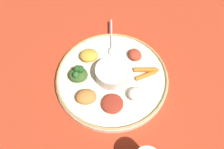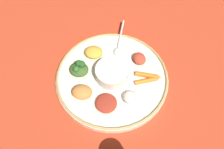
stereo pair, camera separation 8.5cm
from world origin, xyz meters
TOP-DOWN VIEW (x-y plane):
  - ground_plane at (0.00, 0.00)m, footprint 2.40×2.40m
  - platter at (0.00, 0.00)m, footprint 0.38×0.38m
  - platter_rim at (0.00, 0.00)m, footprint 0.38×0.38m
  - center_bowl at (0.00, 0.00)m, footprint 0.11×0.11m
  - spoon at (0.14, -0.04)m, footprint 0.17×0.06m
  - greens_pile at (0.03, 0.11)m, footprint 0.08×0.08m
  - carrot_near_spoon at (-0.03, -0.11)m, footprint 0.02×0.09m
  - carrot_outer at (-0.01, -0.12)m, footprint 0.04×0.09m
  - mound_lentil_yellow at (0.10, 0.05)m, footprint 0.07×0.08m
  - mound_beet at (-0.10, 0.03)m, footprint 0.09×0.08m
  - mound_rice_white at (-0.09, -0.05)m, footprint 0.06×0.06m
  - mound_berbere_red at (0.06, -0.10)m, footprint 0.06×0.05m
  - mound_squash at (-0.06, 0.10)m, footprint 0.07×0.08m

SIDE VIEW (x-z plane):
  - ground_plane at x=0.00m, z-range 0.00..0.00m
  - platter at x=0.00m, z-range 0.00..0.02m
  - platter_rim at x=0.00m, z-range 0.02..0.03m
  - spoon at x=0.14m, z-range 0.02..0.03m
  - carrot_near_spoon at x=-0.03m, z-range 0.02..0.04m
  - carrot_outer at x=-0.01m, z-range 0.02..0.04m
  - mound_beet at x=-0.10m, z-range 0.02..0.04m
  - mound_berbere_red at x=0.06m, z-range 0.02..0.05m
  - mound_lentil_yellow at x=0.10m, z-range 0.02..0.05m
  - mound_rice_white at x=-0.09m, z-range 0.02..0.05m
  - mound_squash at x=-0.06m, z-range 0.02..0.05m
  - greens_pile at x=0.03m, z-range 0.02..0.07m
  - center_bowl at x=0.00m, z-range 0.02..0.07m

